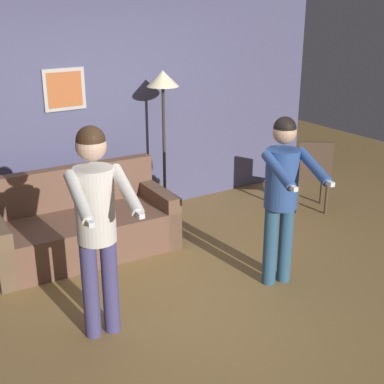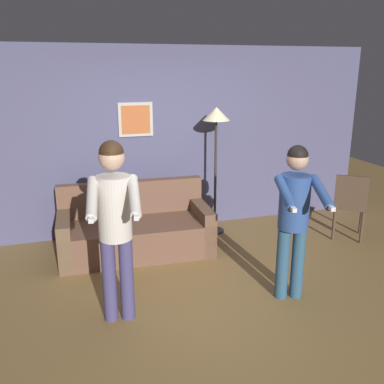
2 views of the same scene
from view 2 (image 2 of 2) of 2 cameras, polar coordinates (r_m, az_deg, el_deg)
ground_plane at (r=4.62m, az=2.60°, el=-13.74°), size 12.00×12.00×0.00m
back_wall_assembly at (r=6.10m, az=-4.22°, el=6.81°), size 6.40×0.09×2.60m
couch at (r=5.56m, az=-7.54°, el=-5.25°), size 1.94×0.94×0.87m
torchiere_lamp at (r=5.89m, az=3.24°, el=8.73°), size 0.37×0.37×1.79m
person_standing_left at (r=3.85m, az=-10.27°, el=-3.17°), size 0.49×0.73×1.72m
person_standing_right at (r=4.32m, az=13.50°, el=-2.38°), size 0.53×0.71×1.60m
dining_chair_distant at (r=6.21m, az=20.32°, el=-1.36°), size 0.59×0.59×0.93m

